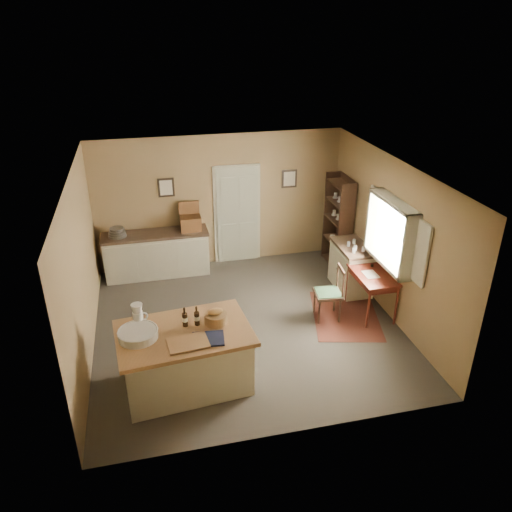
{
  "coord_description": "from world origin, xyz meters",
  "views": [
    {
      "loc": [
        -1.47,
        -6.96,
        4.79
      ],
      "look_at": [
        0.23,
        0.26,
        1.15
      ],
      "focal_mm": 35.0,
      "sensor_mm": 36.0,
      "label": 1
    }
  ],
  "objects_px": {
    "writing_desk": "(373,279)",
    "shelving_unit": "(340,222)",
    "right_cabinet": "(351,267)",
    "work_island": "(185,357)",
    "sideboard": "(157,252)",
    "desk_chair": "(328,294)"
  },
  "relations": [
    {
      "from": "desk_chair",
      "to": "shelving_unit",
      "type": "bearing_deg",
      "value": 70.35
    },
    {
      "from": "writing_desk",
      "to": "right_cabinet",
      "type": "bearing_deg",
      "value": 90.01
    },
    {
      "from": "work_island",
      "to": "shelving_unit",
      "type": "relative_size",
      "value": 1.01
    },
    {
      "from": "desk_chair",
      "to": "right_cabinet",
      "type": "height_order",
      "value": "right_cabinet"
    },
    {
      "from": "desk_chair",
      "to": "right_cabinet",
      "type": "distance_m",
      "value": 1.18
    },
    {
      "from": "writing_desk",
      "to": "right_cabinet",
      "type": "distance_m",
      "value": 0.91
    },
    {
      "from": "sideboard",
      "to": "right_cabinet",
      "type": "distance_m",
      "value": 3.82
    },
    {
      "from": "work_island",
      "to": "sideboard",
      "type": "bearing_deg",
      "value": 87.67
    },
    {
      "from": "writing_desk",
      "to": "shelving_unit",
      "type": "bearing_deg",
      "value": 85.55
    },
    {
      "from": "writing_desk",
      "to": "work_island",
      "type": "bearing_deg",
      "value": -160.72
    },
    {
      "from": "right_cabinet",
      "to": "shelving_unit",
      "type": "xyz_separation_m",
      "value": [
        0.15,
        1.04,
        0.48
      ]
    },
    {
      "from": "work_island",
      "to": "sideboard",
      "type": "height_order",
      "value": "work_island"
    },
    {
      "from": "sideboard",
      "to": "desk_chair",
      "type": "distance_m",
      "value": 3.58
    },
    {
      "from": "desk_chair",
      "to": "shelving_unit",
      "type": "xyz_separation_m",
      "value": [
        0.95,
        1.91,
        0.47
      ]
    },
    {
      "from": "work_island",
      "to": "desk_chair",
      "type": "height_order",
      "value": "work_island"
    },
    {
      "from": "sideboard",
      "to": "writing_desk",
      "type": "relative_size",
      "value": 2.14
    },
    {
      "from": "desk_chair",
      "to": "right_cabinet",
      "type": "relative_size",
      "value": 0.94
    },
    {
      "from": "writing_desk",
      "to": "right_cabinet",
      "type": "xyz_separation_m",
      "value": [
        -0.0,
        0.89,
        -0.21
      ]
    },
    {
      "from": "work_island",
      "to": "desk_chair",
      "type": "relative_size",
      "value": 2.02
    },
    {
      "from": "work_island",
      "to": "right_cabinet",
      "type": "bearing_deg",
      "value": 26.1
    },
    {
      "from": "work_island",
      "to": "sideboard",
      "type": "relative_size",
      "value": 0.92
    },
    {
      "from": "work_island",
      "to": "desk_chair",
      "type": "xyz_separation_m",
      "value": [
        2.55,
        1.19,
        -0.01
      ]
    }
  ]
}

